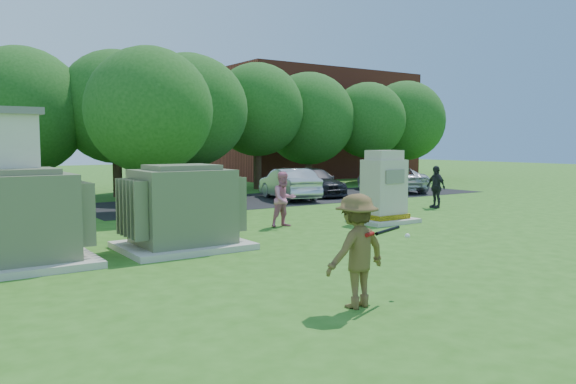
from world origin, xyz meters
TOP-DOWN VIEW (x-y plane):
  - ground at (0.00, 0.00)m, footprint 120.00×120.00m
  - brick_building at (18.00, 27.00)m, footprint 15.00×8.00m
  - parking_strip at (7.00, 13.50)m, footprint 20.00×6.00m
  - transformer_left at (-6.50, 4.50)m, footprint 3.00×2.40m
  - transformer_right at (-2.80, 4.50)m, footprint 3.00×2.40m
  - generator_cabinet at (4.53, 5.09)m, footprint 1.94×1.59m
  - picnic_table at (-0.38, 9.32)m, footprint 1.94×1.46m
  - batter at (-2.53, -1.67)m, footprint 1.21×0.75m
  - person_at_picnic at (1.26, 6.09)m, footprint 0.84×0.66m
  - person_walking_right at (9.13, 6.92)m, footprint 0.55×1.04m
  - car_white at (0.41, 13.95)m, footprint 1.68×4.13m
  - car_silver_a at (6.15, 13.02)m, footprint 2.42×4.56m
  - car_dark at (8.24, 13.95)m, footprint 2.72×4.88m
  - car_silver_b at (13.01, 13.42)m, footprint 3.60×5.34m
  - batting_equipment at (-1.92, -1.73)m, footprint 1.31×0.43m
  - tree_row at (1.75, 18.50)m, footprint 41.30×13.30m

SIDE VIEW (x-z plane):
  - ground at x=0.00m, z-range 0.00..0.00m
  - parking_strip at x=7.00m, z-range 0.00..0.01m
  - picnic_table at x=-0.38m, z-range 0.10..0.93m
  - car_dark at x=8.24m, z-range 0.00..1.34m
  - car_silver_b at x=13.01m, z-range 0.00..1.36m
  - car_white at x=0.41m, z-range 0.00..1.41m
  - car_silver_a at x=6.15m, z-range 0.00..1.43m
  - person_walking_right at x=9.13m, z-range 0.00..1.70m
  - person_at_picnic at x=1.26m, z-range 0.00..1.72m
  - batter at x=-2.53m, z-range 0.00..1.81m
  - transformer_left at x=-6.50m, z-range -0.07..2.00m
  - transformer_right at x=-2.80m, z-range -0.07..2.00m
  - generator_cabinet at x=4.53m, z-range -0.15..2.22m
  - batting_equipment at x=-1.92m, z-range 1.03..1.28m
  - brick_building at x=18.00m, z-range 0.00..8.00m
  - tree_row at x=1.75m, z-range 0.50..7.80m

